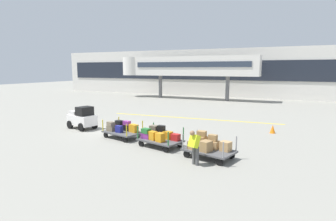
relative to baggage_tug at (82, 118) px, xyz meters
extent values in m
plane|color=gray|center=(2.48, 0.84, -0.75)|extent=(120.00, 120.00, 0.00)
cube|color=yellow|center=(5.57, 7.01, -0.75)|extent=(14.59, 1.25, 0.01)
cube|color=silver|center=(2.48, 26.84, 2.80)|extent=(56.26, 2.40, 7.10)
cube|color=#1E232D|center=(2.48, 25.59, 3.15)|extent=(53.45, 0.12, 2.80)
cube|color=silver|center=(0.56, 20.84, 3.76)|extent=(17.67, 2.20, 2.60)
cylinder|color=silver|center=(-8.87, 20.84, 3.76)|extent=(3.00, 3.00, 2.60)
cube|color=#2D3847|center=(0.56, 19.70, 3.96)|extent=(15.90, 0.08, 0.70)
cylinder|color=#59595B|center=(-4.30, 20.84, 0.85)|extent=(0.50, 0.50, 3.21)
cylinder|color=#59595B|center=(5.42, 20.84, 0.85)|extent=(0.50, 0.50, 3.21)
cube|color=white|center=(-0.03, 0.01, -0.12)|extent=(2.30, 1.57, 0.70)
cube|color=black|center=(0.32, -0.08, 0.53)|extent=(1.01, 1.15, 0.60)
cube|color=silver|center=(-0.59, 0.15, 0.35)|extent=(0.90, 1.07, 0.24)
cylinder|color=black|center=(-0.57, 0.68, -0.47)|extent=(0.59, 0.31, 0.56)
cylinder|color=black|center=(-0.82, -0.34, -0.47)|extent=(0.59, 0.31, 0.56)
cylinder|color=black|center=(0.75, 0.35, -0.47)|extent=(0.59, 0.31, 0.56)
cylinder|color=black|center=(0.51, -0.66, -0.47)|extent=(0.59, 0.31, 0.56)
cube|color=#4C4C4F|center=(4.05, -0.99, -0.39)|extent=(2.57, 1.91, 0.08)
cylinder|color=gold|center=(3.17, -0.11, 0.00)|extent=(0.06, 0.06, 0.70)
cylinder|color=gold|center=(2.87, -1.37, 0.00)|extent=(0.06, 0.06, 0.70)
cylinder|color=gold|center=(5.23, -0.62, 0.00)|extent=(0.06, 0.06, 0.70)
cylinder|color=gold|center=(4.92, -1.87, 0.00)|extent=(0.06, 0.06, 0.70)
cylinder|color=black|center=(3.35, -0.21, -0.59)|extent=(0.33, 0.17, 0.32)
cylinder|color=black|center=(3.07, -1.36, -0.59)|extent=(0.33, 0.17, 0.32)
cylinder|color=black|center=(5.03, -0.62, -0.59)|extent=(0.33, 0.17, 0.32)
cylinder|color=black|center=(4.74, -1.78, -0.59)|extent=(0.33, 0.17, 0.32)
cylinder|color=#333333|center=(2.59, -0.63, -0.41)|extent=(0.69, 0.22, 0.05)
cube|color=#8C338C|center=(3.47, -0.49, -0.21)|extent=(0.61, 0.34, 0.29)
cube|color=#726651|center=(3.31, -1.15, -0.18)|extent=(0.50, 0.38, 0.34)
cube|color=black|center=(4.16, -0.69, -0.17)|extent=(0.52, 0.36, 0.36)
cube|color=navy|center=(3.99, -1.26, -0.15)|extent=(0.46, 0.31, 0.41)
cube|color=orange|center=(4.74, -0.84, -0.12)|extent=(0.65, 0.50, 0.47)
cube|color=black|center=(3.47, -0.49, 0.07)|extent=(0.54, 0.46, 0.26)
cube|color=#726651|center=(3.31, -1.15, 0.10)|extent=(0.52, 0.44, 0.23)
cube|color=#8C338C|center=(4.16, -0.69, 0.13)|extent=(0.47, 0.35, 0.25)
cube|color=#4C4C4F|center=(6.96, -1.71, -0.39)|extent=(2.57, 1.91, 0.08)
cylinder|color=#237033|center=(6.09, -0.83, 0.00)|extent=(0.06, 0.06, 0.70)
cylinder|color=#237033|center=(5.78, -2.08, 0.00)|extent=(0.06, 0.06, 0.70)
cylinder|color=#237033|center=(8.14, -1.33, 0.00)|extent=(0.06, 0.06, 0.70)
cylinder|color=#237033|center=(7.83, -2.58, 0.00)|extent=(0.06, 0.06, 0.70)
cylinder|color=black|center=(6.26, -0.92, -0.59)|extent=(0.33, 0.17, 0.32)
cylinder|color=black|center=(5.98, -2.08, -0.59)|extent=(0.33, 0.17, 0.32)
cylinder|color=black|center=(7.94, -1.33, -0.59)|extent=(0.33, 0.17, 0.32)
cylinder|color=black|center=(7.66, -2.49, -0.59)|extent=(0.33, 0.17, 0.32)
cylinder|color=#333333|center=(5.50, -1.35, -0.41)|extent=(0.69, 0.22, 0.05)
cube|color=navy|center=(6.34, -1.24, -0.20)|extent=(0.56, 0.36, 0.31)
cube|color=#8C338C|center=(6.15, -1.84, -0.20)|extent=(0.56, 0.37, 0.30)
cube|color=#8C338C|center=(6.83, -1.33, -0.17)|extent=(0.59, 0.34, 0.36)
cube|color=orange|center=(6.62, -1.92, -0.12)|extent=(0.52, 0.44, 0.46)
cube|color=orange|center=(7.26, -1.40, -0.15)|extent=(0.55, 0.46, 0.40)
cube|color=orange|center=(7.15, -2.11, -0.12)|extent=(0.52, 0.46, 0.47)
cube|color=red|center=(7.78, -1.54, -0.18)|extent=(0.49, 0.41, 0.35)
cube|color=#726651|center=(6.34, -1.24, 0.11)|extent=(0.49, 0.42, 0.32)
cube|color=#236B2D|center=(6.15, -1.84, 0.08)|extent=(0.51, 0.43, 0.26)
cube|color=black|center=(6.83, -1.33, 0.17)|extent=(0.42, 0.30, 0.33)
cube|color=#4C4C4F|center=(9.87, -2.42, -0.39)|extent=(2.57, 1.91, 0.08)
cylinder|color=gray|center=(9.00, -1.54, 0.00)|extent=(0.06, 0.06, 0.70)
cylinder|color=gray|center=(8.69, -2.79, 0.00)|extent=(0.06, 0.06, 0.70)
cylinder|color=gray|center=(11.05, -2.05, 0.00)|extent=(0.06, 0.06, 0.70)
cylinder|color=gray|center=(10.75, -3.30, 0.00)|extent=(0.06, 0.06, 0.70)
cylinder|color=black|center=(9.18, -1.64, -0.59)|extent=(0.33, 0.17, 0.32)
cylinder|color=black|center=(8.89, -2.79, -0.59)|extent=(0.33, 0.17, 0.32)
cylinder|color=black|center=(10.85, -2.05, -0.59)|extent=(0.33, 0.17, 0.32)
cylinder|color=black|center=(10.57, -3.20, -0.59)|extent=(0.33, 0.17, 0.32)
cylinder|color=#333333|center=(8.42, -2.06, -0.41)|extent=(0.69, 0.22, 0.05)
cube|color=#A87F4C|center=(9.35, -1.94, -0.11)|extent=(0.59, 0.55, 0.48)
cube|color=#A87F4C|center=(9.20, -2.55, -0.16)|extent=(0.66, 0.64, 0.38)
cube|color=tan|center=(9.96, -2.14, -0.17)|extent=(0.60, 0.56, 0.36)
cube|color=#9E7A4C|center=(9.80, -2.71, -0.11)|extent=(0.59, 0.63, 0.49)
cube|color=tan|center=(10.61, -2.26, -0.13)|extent=(0.55, 0.53, 0.44)
cube|color=#A87F4C|center=(9.35, -1.94, 0.26)|extent=(0.44, 0.35, 0.27)
cube|color=olive|center=(9.20, -2.55, 0.17)|extent=(0.37, 0.28, 0.27)
cube|color=#9E7A4C|center=(9.96, -2.14, 0.17)|extent=(0.43, 0.33, 0.31)
cylinder|color=#4C4C4C|center=(9.51, -3.49, -0.34)|extent=(0.16, 0.16, 0.82)
cylinder|color=#4C4C4C|center=(9.69, -3.58, -0.34)|extent=(0.16, 0.16, 0.82)
cube|color=#D1E51E|center=(9.55, -3.63, 0.33)|extent=(0.55, 0.56, 0.61)
sphere|color=#8C6647|center=(9.50, -3.73, 0.70)|extent=(0.22, 0.22, 0.22)
cone|color=orange|center=(12.20, 4.19, -0.48)|extent=(0.36, 0.36, 0.55)
camera|label=1|loc=(13.34, -14.42, 3.41)|focal=29.13mm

